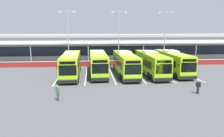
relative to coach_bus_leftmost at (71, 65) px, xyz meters
The scene contains 19 objects.
ground_plane 10.50m from the coach_bus_leftmost, 33.51° to the right, with size 200.00×200.00×0.00m, color #4C4C51.
terminal_building 22.92m from the coach_bus_leftmost, 67.85° to the left, with size 70.00×13.00×6.00m.
red_barrier_wall 12.38m from the coach_bus_leftmost, 45.52° to the left, with size 60.00×0.40×1.10m.
coach_bus_leftmost is the anchor object (origin of this frame).
coach_bus_left_centre 4.38m from the coach_bus_leftmost, 11.28° to the left, with size 3.11×12.21×3.78m.
coach_bus_centre 8.66m from the coach_bus_leftmost, ahead, with size 3.11×12.21×3.78m.
coach_bus_right_centre 12.93m from the coach_bus_leftmost, ahead, with size 3.11×12.21×3.78m.
coach_bus_rightmost 16.86m from the coach_bus_leftmost, ahead, with size 3.11×12.21×3.78m.
bay_stripe_far_west 2.60m from the coach_bus_leftmost, behind, with size 0.14×13.00×0.01m, color silver.
bay_stripe_west 2.95m from the coach_bus_leftmost, ahead, with size 0.14×13.00×0.01m, color silver.
bay_stripe_mid_west 6.77m from the coach_bus_leftmost, ahead, with size 0.14×13.00×0.01m, color silver.
bay_stripe_centre 10.88m from the coach_bus_leftmost, ahead, with size 0.14×13.00×0.01m, color silver.
bay_stripe_mid_east 15.04m from the coach_bus_leftmost, ahead, with size 0.14×13.00×0.01m, color silver.
bay_stripe_east 19.21m from the coach_bus_leftmost, ahead, with size 0.14×13.00×0.01m, color silver.
pedestrian_in_dark_coat 19.07m from the coach_bus_leftmost, 35.23° to the right, with size 0.48×0.42×1.62m.
pedestrian_child 12.04m from the coach_bus_leftmost, 91.06° to the right, with size 0.49×0.42×1.62m.
lamp_post_west 11.71m from the coach_bus_leftmost, 98.26° to the left, with size 3.24×0.28×11.00m.
lamp_post_centre 14.97m from the coach_bus_leftmost, 51.36° to the left, with size 3.24×0.28×11.00m.
lamp_post_east 22.51m from the coach_bus_leftmost, 31.08° to the left, with size 3.24×0.28×11.00m.
Camera 1 is at (-5.09, -28.23, 7.45)m, focal length 34.35 mm.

